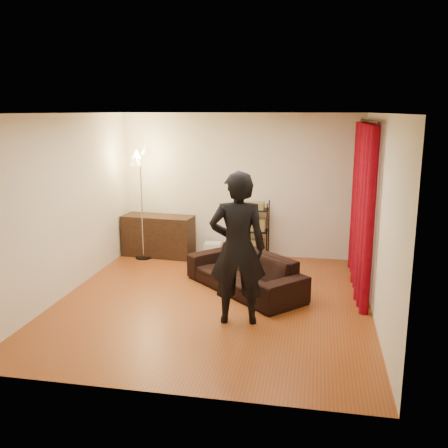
% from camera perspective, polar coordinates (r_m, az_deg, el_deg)
% --- Properties ---
extents(floor, '(5.00, 5.00, 0.00)m').
position_cam_1_polar(floor, '(7.42, -1.20, -8.79)').
color(floor, '#923B17').
rests_on(floor, ground).
extents(ceiling, '(5.00, 5.00, 0.00)m').
position_cam_1_polar(ceiling, '(6.90, -1.31, 12.55)').
color(ceiling, white).
rests_on(ceiling, ground).
extents(wall_back, '(5.00, 0.00, 5.00)m').
position_cam_1_polar(wall_back, '(9.46, 1.88, 4.41)').
color(wall_back, beige).
rests_on(wall_back, ground).
extents(wall_front, '(5.00, 0.00, 5.00)m').
position_cam_1_polar(wall_front, '(4.69, -7.59, -4.43)').
color(wall_front, beige).
rests_on(wall_front, ground).
extents(wall_left, '(0.00, 5.00, 5.00)m').
position_cam_1_polar(wall_left, '(7.81, -17.64, 2.02)').
color(wall_left, beige).
rests_on(wall_left, ground).
extents(wall_right, '(0.00, 5.00, 5.00)m').
position_cam_1_polar(wall_right, '(6.94, 17.25, 0.74)').
color(wall_right, beige).
rests_on(wall_right, ground).
extents(curtain_rod, '(0.04, 2.65, 0.04)m').
position_cam_1_polar(curtain_rod, '(7.91, 16.23, 11.22)').
color(curtain_rod, black).
rests_on(curtain_rod, wall_right).
extents(curtain, '(0.22, 2.65, 2.55)m').
position_cam_1_polar(curtain, '(8.04, 15.51, 1.90)').
color(curtain, maroon).
rests_on(curtain, ground).
extents(sofa, '(2.06, 2.01, 0.60)m').
position_cam_1_polar(sofa, '(7.74, 2.36, -5.49)').
color(sofa, black).
rests_on(sofa, ground).
extents(person, '(0.81, 0.60, 2.01)m').
position_cam_1_polar(person, '(6.42, 1.57, -2.80)').
color(person, black).
rests_on(person, ground).
extents(media_cabinet, '(1.38, 0.62, 0.78)m').
position_cam_1_polar(media_cabinet, '(9.64, -7.51, -1.34)').
color(media_cabinet, black).
rests_on(media_cabinet, ground).
extents(storage_boxes, '(0.33, 0.27, 0.26)m').
position_cam_1_polar(storage_boxes, '(9.60, -1.32, -2.90)').
color(storage_boxes, silver).
rests_on(storage_boxes, ground).
extents(wire_shelf, '(0.60, 0.52, 1.11)m').
position_cam_1_polar(wire_shelf, '(9.28, 3.47, -0.77)').
color(wire_shelf, black).
rests_on(wire_shelf, ground).
extents(floor_lamp, '(0.49, 0.49, 2.07)m').
position_cam_1_polar(floor_lamp, '(9.37, -9.38, 2.22)').
color(floor_lamp, silver).
rests_on(floor_lamp, ground).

